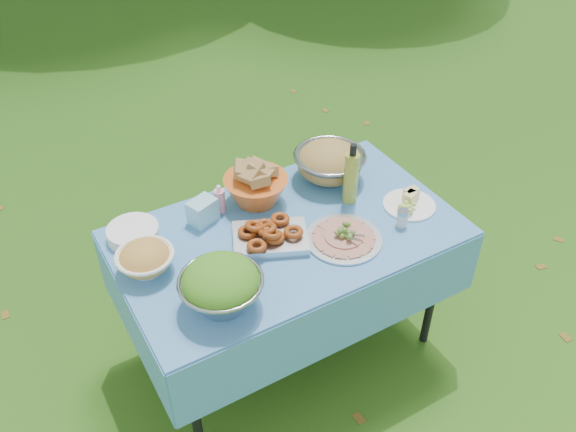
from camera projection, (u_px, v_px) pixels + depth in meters
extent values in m
plane|color=#17370A|center=(288.00, 345.00, 3.10)|extent=(80.00, 80.00, 0.00)
cube|color=#84CAFE|center=(288.00, 293.00, 2.87)|extent=(1.46, 0.86, 0.76)
cylinder|color=white|center=(133.00, 233.00, 2.58)|extent=(0.28, 0.28, 0.05)
cube|color=#96D6E8|center=(203.00, 211.00, 2.65)|extent=(0.14, 0.12, 0.11)
cylinder|color=#FC9EB6|center=(220.00, 199.00, 2.69)|extent=(0.06, 0.06, 0.14)
cube|color=silver|center=(270.00, 235.00, 2.55)|extent=(0.37, 0.33, 0.07)
cylinder|color=silver|center=(344.00, 233.00, 2.56)|extent=(0.42, 0.42, 0.07)
cylinder|color=#A0AC34|center=(351.00, 173.00, 2.71)|extent=(0.08, 0.08, 0.30)
cylinder|color=white|center=(410.00, 200.00, 2.74)|extent=(0.24, 0.24, 0.06)
cylinder|color=silver|center=(402.00, 218.00, 2.63)|extent=(0.07, 0.07, 0.08)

